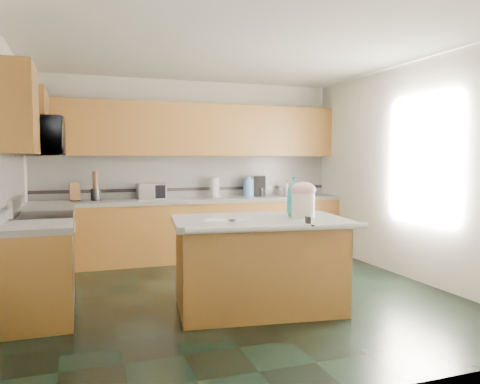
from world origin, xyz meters
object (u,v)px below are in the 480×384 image
island_top (259,221)px  coffee_maker (260,186)px  treat_jar (303,206)px  soap_bottle_island (294,196)px  island_base (259,267)px  toaster_oven (152,191)px  knife_block (75,192)px

island_top → coffee_maker: bearing=75.9°
treat_jar → soap_bottle_island: 0.21m
island_base → treat_jar: 0.76m
island_base → treat_jar: treat_jar is taller
island_top → soap_bottle_island: 0.49m
soap_bottle_island → island_top: bearing=-150.3°
island_top → toaster_oven: size_ratio=4.21×
island_base → island_top: size_ratio=0.94×
island_top → toaster_oven: toaster_oven is taller
treat_jar → coffee_maker: size_ratio=0.76×
island_top → soap_bottle_island: bearing=19.3°
soap_bottle_island → coffee_maker: soap_bottle_island is taller
knife_block → toaster_oven: (1.05, 0.00, -0.01)m
island_top → knife_block: bearing=131.7°
island_base → soap_bottle_island: 0.82m
treat_jar → toaster_oven: treat_jar is taller
soap_bottle_island → toaster_oven: bearing=132.1°
toaster_oven → coffee_maker: size_ratio=1.26×
island_base → soap_bottle_island: soap_bottle_island is taller
island_top → coffee_maker: (1.03, 2.58, 0.19)m
soap_bottle_island → knife_block: size_ratio=1.61×
island_base → island_top: island_top is taller
island_base → coffee_maker: coffee_maker is taller
coffee_maker → treat_jar: bearing=-81.2°
treat_jar → toaster_oven: (-1.11, 2.66, -0.01)m
island_base → coffee_maker: bearing=75.9°
soap_bottle_island → coffee_maker: size_ratio=1.28×
coffee_maker → toaster_oven: bearing=-157.7°
island_base → soap_bottle_island: (0.42, 0.09, 0.69)m
soap_bottle_island → toaster_oven: size_ratio=1.01×
island_top → coffee_maker: 2.78m
knife_block → toaster_oven: 1.05m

